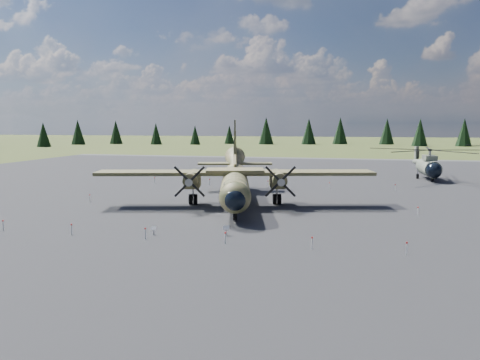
# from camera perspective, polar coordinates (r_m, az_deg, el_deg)

# --- Properties ---
(ground) EXTENTS (500.00, 500.00, 0.00)m
(ground) POSITION_cam_1_polar(r_m,az_deg,el_deg) (46.20, 0.08, -3.51)
(ground) COLOR #455124
(ground) RESTS_ON ground
(apron) EXTENTS (120.00, 120.00, 0.04)m
(apron) POSITION_cam_1_polar(r_m,az_deg,el_deg) (55.86, 2.38, -1.69)
(apron) COLOR #515155
(apron) RESTS_ON ground
(transport_plane) EXTENTS (28.11, 25.19, 9.32)m
(transport_plane) POSITION_cam_1_polar(r_m,az_deg,el_deg) (48.91, -0.61, 0.24)
(transport_plane) COLOR #363F22
(transport_plane) RESTS_ON ground
(helicopter_near) EXTENTS (18.85, 21.71, 4.59)m
(helicopter_near) POSITION_cam_1_polar(r_m,az_deg,el_deg) (74.82, 22.04, 2.51)
(helicopter_near) COLOR gray
(helicopter_near) RESTS_ON ground
(info_placard_left) EXTENTS (0.44, 0.22, 0.67)m
(info_placard_left) POSITION_cam_1_polar(r_m,az_deg,el_deg) (36.01, -10.50, -5.91)
(info_placard_left) COLOR gray
(info_placard_left) RESTS_ON ground
(info_placard_right) EXTENTS (0.50, 0.29, 0.73)m
(info_placard_right) POSITION_cam_1_polar(r_m,az_deg,el_deg) (35.34, -1.70, -5.97)
(info_placard_right) COLOR gray
(info_placard_right) RESTS_ON ground
(barrier_fence) EXTENTS (33.12, 29.62, 0.85)m
(barrier_fence) POSITION_cam_1_polar(r_m,az_deg,el_deg) (46.14, -0.50, -2.88)
(barrier_fence) COLOR silver
(barrier_fence) RESTS_ON ground
(treeline) EXTENTS (311.26, 310.44, 10.95)m
(treeline) POSITION_cam_1_polar(r_m,az_deg,el_deg) (42.78, 3.31, 2.20)
(treeline) COLOR black
(treeline) RESTS_ON ground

